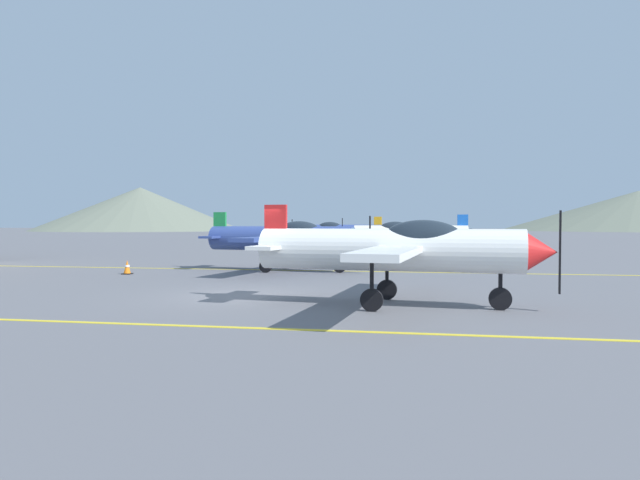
{
  "coord_description": "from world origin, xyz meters",
  "views": [
    {
      "loc": [
        4.97,
        -15.77,
        2.13
      ],
      "look_at": [
        -0.31,
        14.0,
        1.2
      ],
      "focal_mm": 31.61,
      "sensor_mm": 36.0,
      "label": 1
    }
  ],
  "objects_px": {
    "airplane_back": "(337,231)",
    "airplane_far": "(405,234)",
    "car_sedan": "(459,237)",
    "traffic_cone_front": "(127,267)",
    "airplane_near": "(399,248)",
    "airplane_mid": "(286,238)"
  },
  "relations": [
    {
      "from": "airplane_back",
      "to": "airplane_far",
      "type": "bearing_deg",
      "value": -62.45
    },
    {
      "from": "airplane_far",
      "to": "car_sedan",
      "type": "relative_size",
      "value": 1.89
    },
    {
      "from": "airplane_back",
      "to": "traffic_cone_front",
      "type": "height_order",
      "value": "airplane_back"
    },
    {
      "from": "airplane_far",
      "to": "airplane_near",
      "type": "bearing_deg",
      "value": -89.04
    },
    {
      "from": "airplane_near",
      "to": "airplane_back",
      "type": "height_order",
      "value": "same"
    },
    {
      "from": "airplane_near",
      "to": "car_sedan",
      "type": "distance_m",
      "value": 36.93
    },
    {
      "from": "traffic_cone_front",
      "to": "airplane_near",
      "type": "bearing_deg",
      "value": -31.52
    },
    {
      "from": "airplane_near",
      "to": "traffic_cone_front",
      "type": "relative_size",
      "value": 14.84
    },
    {
      "from": "airplane_mid",
      "to": "car_sedan",
      "type": "xyz_separation_m",
      "value": [
        9.19,
        27.07,
        -0.63
      ]
    },
    {
      "from": "airplane_near",
      "to": "airplane_mid",
      "type": "distance_m",
      "value": 10.99
    },
    {
      "from": "airplane_near",
      "to": "airplane_mid",
      "type": "xyz_separation_m",
      "value": [
        -5.26,
        9.65,
        0.0
      ]
    },
    {
      "from": "airplane_far",
      "to": "airplane_back",
      "type": "height_order",
      "value": "same"
    },
    {
      "from": "airplane_far",
      "to": "traffic_cone_front",
      "type": "bearing_deg",
      "value": -131.06
    },
    {
      "from": "airplane_back",
      "to": "car_sedan",
      "type": "distance_m",
      "value": 11.69
    },
    {
      "from": "airplane_far",
      "to": "traffic_cone_front",
      "type": "distance_m",
      "value": 16.87
    },
    {
      "from": "car_sedan",
      "to": "airplane_back",
      "type": "bearing_deg",
      "value": -149.44
    },
    {
      "from": "airplane_far",
      "to": "car_sedan",
      "type": "bearing_deg",
      "value": 75.95
    },
    {
      "from": "airplane_mid",
      "to": "car_sedan",
      "type": "distance_m",
      "value": 28.59
    },
    {
      "from": "car_sedan",
      "to": "airplane_mid",
      "type": "bearing_deg",
      "value": -108.76
    },
    {
      "from": "airplane_mid",
      "to": "airplane_back",
      "type": "xyz_separation_m",
      "value": [
        -0.86,
        21.13,
        0.0
      ]
    },
    {
      "from": "airplane_far",
      "to": "traffic_cone_front",
      "type": "relative_size",
      "value": 14.79
    },
    {
      "from": "airplane_far",
      "to": "traffic_cone_front",
      "type": "height_order",
      "value": "airplane_far"
    }
  ]
}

